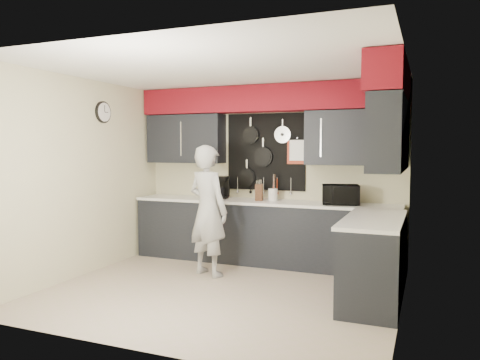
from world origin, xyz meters
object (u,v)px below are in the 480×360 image
at_px(knife_block, 259,192).
at_px(utensil_crock, 273,195).
at_px(person, 208,211).
at_px(coffee_maker, 222,187).
at_px(microwave, 340,195).

height_order(knife_block, utensil_crock, knife_block).
height_order(utensil_crock, person, person).
bearing_deg(coffee_maker, microwave, -16.91).
bearing_deg(person, coffee_maker, -57.43).
relative_size(knife_block, person, 0.14).
bearing_deg(coffee_maker, person, -90.56).
distance_m(knife_block, person, 0.96).
height_order(coffee_maker, person, person).
bearing_deg(utensil_crock, microwave, -5.72).
xyz_separation_m(microwave, coffee_maker, (-1.80, 0.11, 0.04)).
xyz_separation_m(microwave, utensil_crock, (-0.99, 0.10, -0.05)).
bearing_deg(person, knife_block, -96.43).
bearing_deg(utensil_crock, coffee_maker, 179.56).
xyz_separation_m(utensil_crock, coffee_maker, (-0.81, 0.01, 0.09)).
bearing_deg(knife_block, microwave, -14.50).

